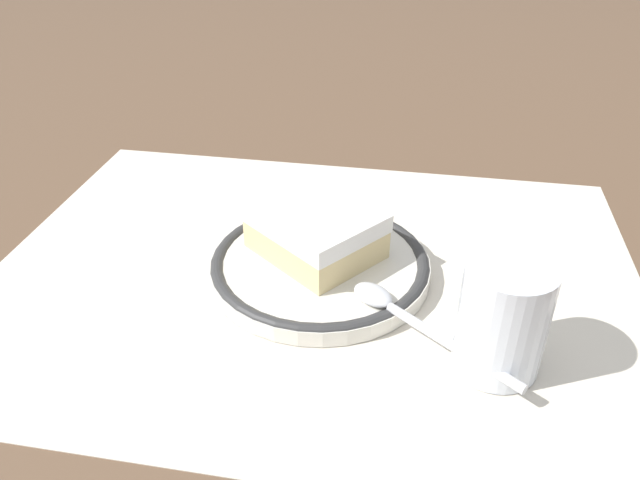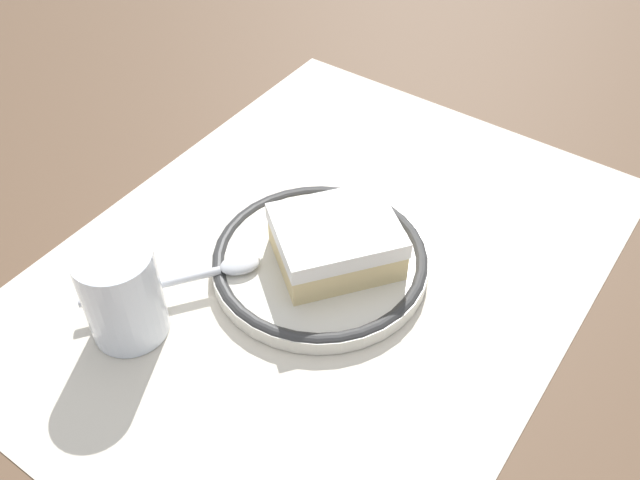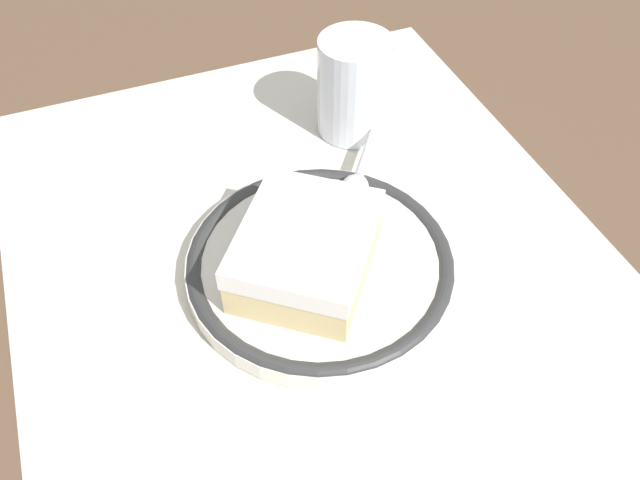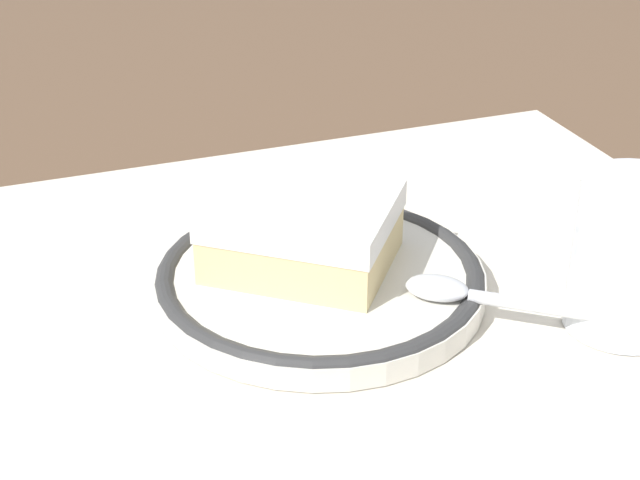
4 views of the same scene
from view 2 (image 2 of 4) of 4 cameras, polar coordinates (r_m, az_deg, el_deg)
name	(u,v)px [view 2 (image 2 of 4)]	position (r m, az deg, el deg)	size (l,w,h in m)	color
ground_plane	(324,265)	(0.61, 0.31, -2.01)	(2.40, 2.40, 0.00)	brown
placemat	(324,264)	(0.61, 0.31, -1.96)	(0.55, 0.42, 0.00)	beige
plate	(320,261)	(0.60, 0.00, -1.69)	(0.19, 0.19, 0.02)	silver
cake_slice	(337,241)	(0.58, 1.37, -0.05)	(0.13, 0.13, 0.04)	beige
spoon	(203,274)	(0.59, -9.49, -2.70)	(0.13, 0.10, 0.01)	silver
cup	(123,298)	(0.56, -15.68, -4.57)	(0.06, 0.06, 0.08)	silver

